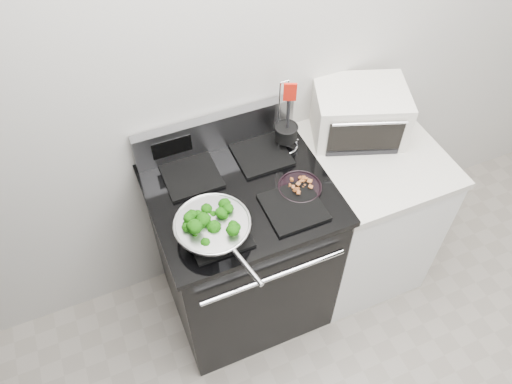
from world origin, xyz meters
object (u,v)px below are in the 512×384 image
gas_range (243,251)px  skillet (213,227)px  bacon_plate (300,185)px  utensil_holder (286,136)px  toaster_oven (359,112)px

gas_range → skillet: bearing=-137.1°
skillet → gas_range: bearing=30.6°
bacon_plate → utensil_holder: bearing=78.5°
gas_range → utensil_holder: 0.63m
utensil_holder → skillet: bearing=-120.9°
gas_range → utensil_holder: utensil_holder is taller
toaster_oven → skillet: bearing=-138.9°
gas_range → utensil_holder: size_ratio=3.02×
gas_range → bacon_plate: gas_range is taller
gas_range → bacon_plate: 0.54m
gas_range → bacon_plate: (0.24, -0.08, 0.48)m
utensil_holder → toaster_oven: 0.38m
skillet → utensil_holder: bearing=23.5°
gas_range → skillet: 0.57m
bacon_plate → utensil_holder: utensil_holder is taller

